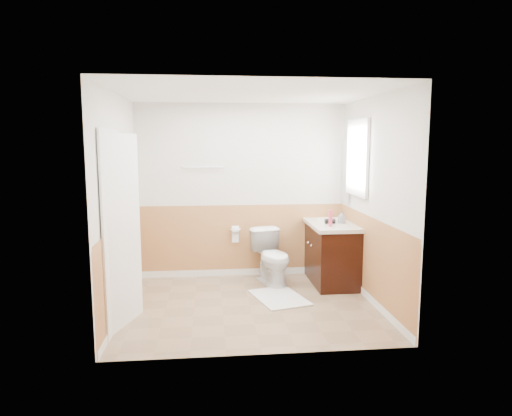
{
  "coord_description": "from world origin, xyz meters",
  "views": [
    {
      "loc": [
        -0.47,
        -5.27,
        1.94
      ],
      "look_at": [
        0.1,
        0.25,
        1.15
      ],
      "focal_mm": 32.12,
      "sensor_mm": 36.0,
      "label": 1
    }
  ],
  "objects": [
    {
      "name": "wall_front",
      "position": [
        0.0,
        -1.3,
        1.25
      ],
      "size": [
        3.0,
        0.0,
        3.0
      ],
      "primitive_type": "plane",
      "rotation": [
        -1.57,
        0.0,
        0.0
      ],
      "color": "silver",
      "rests_on": "floor"
    },
    {
      "name": "countertop",
      "position": [
        1.2,
        0.83,
        0.83
      ],
      "size": [
        0.6,
        1.15,
        0.05
      ],
      "primitive_type": "cube",
      "color": "silver",
      "rests_on": "vanity_cabinet"
    },
    {
      "name": "wainscot_left",
      "position": [
        -1.49,
        0.0,
        0.5
      ],
      "size": [
        0.0,
        2.6,
        2.6
      ],
      "primitive_type": "plane",
      "rotation": [
        1.57,
        0.0,
        1.57
      ],
      "color": "tan",
      "rests_on": "floor"
    },
    {
      "name": "wainscot_right",
      "position": [
        1.49,
        0.0,
        0.5
      ],
      "size": [
        0.0,
        2.6,
        2.6
      ],
      "primitive_type": "plane",
      "rotation": [
        1.57,
        0.0,
        -1.57
      ],
      "color": "tan",
      "rests_on": "floor"
    },
    {
      "name": "floor",
      "position": [
        0.0,
        0.0,
        0.0
      ],
      "size": [
        3.0,
        3.0,
        0.0
      ],
      "primitive_type": "plane",
      "color": "#8C7051",
      "rests_on": "ground"
    },
    {
      "name": "sink_basin",
      "position": [
        1.21,
        0.98,
        0.86
      ],
      "size": [
        0.36,
        0.36,
        0.02
      ],
      "primitive_type": "cylinder",
      "color": "white",
      "rests_on": "countertop"
    },
    {
      "name": "tp_roll",
      "position": [
        -0.1,
        1.23,
        0.7
      ],
      "size": [
        0.1,
        0.11,
        0.11
      ],
      "primitive_type": "cylinder",
      "rotation": [
        0.0,
        1.57,
        0.0
      ],
      "color": "white",
      "rests_on": "tp_holder_bar"
    },
    {
      "name": "soap_dispenser",
      "position": [
        1.33,
        0.76,
        0.94
      ],
      "size": [
        0.1,
        0.1,
        0.17
      ],
      "primitive_type": "imported",
      "rotation": [
        0.0,
        0.0,
        0.28
      ],
      "color": "gray",
      "rests_on": "countertop"
    },
    {
      "name": "window_frame",
      "position": [
        1.47,
        0.59,
        1.75
      ],
      "size": [
        0.04,
        0.8,
        1.0
      ],
      "primitive_type": "cube",
      "color": "white",
      "rests_on": "wall_right"
    },
    {
      "name": "vanity_knob_right",
      "position": [
        0.91,
        0.93,
        0.55
      ],
      "size": [
        0.03,
        0.03,
        0.03
      ],
      "primitive_type": "sphere",
      "color": "#B7B6BD",
      "rests_on": "vanity_cabinet"
    },
    {
      "name": "door_knob",
      "position": [
        -1.34,
        -0.12,
        0.95
      ],
      "size": [
        0.06,
        0.06,
        0.06
      ],
      "primitive_type": "sphere",
      "color": "silver",
      "rests_on": "door"
    },
    {
      "name": "bath_mat",
      "position": [
        0.39,
        0.21,
        0.01
      ],
      "size": [
        0.75,
        0.92,
        0.02
      ],
      "primitive_type": "cube",
      "rotation": [
        0.0,
        0.0,
        0.27
      ],
      "color": "silver",
      "rests_on": "floor"
    },
    {
      "name": "wall_right",
      "position": [
        1.5,
        0.0,
        1.25
      ],
      "size": [
        0.0,
        3.0,
        3.0
      ],
      "primitive_type": "plane",
      "rotation": [
        1.57,
        0.0,
        -1.57
      ],
      "color": "silver",
      "rests_on": "floor"
    },
    {
      "name": "hair_dryer_body",
      "position": [
        1.16,
        0.73,
        0.89
      ],
      "size": [
        0.14,
        0.07,
        0.07
      ],
      "primitive_type": "cylinder",
      "rotation": [
        0.0,
        1.57,
        0.0
      ],
      "color": "black",
      "rests_on": "countertop"
    },
    {
      "name": "wainscot_front",
      "position": [
        0.0,
        -1.29,
        0.5
      ],
      "size": [
        3.0,
        0.0,
        3.0
      ],
      "primitive_type": "plane",
      "rotation": [
        -1.57,
        0.0,
        0.0
      ],
      "color": "tan",
      "rests_on": "floor"
    },
    {
      "name": "door",
      "position": [
        -1.4,
        -0.45,
        1.02
      ],
      "size": [
        0.29,
        0.78,
        2.04
      ],
      "primitive_type": "cube",
      "rotation": [
        0.0,
        0.0,
        -0.31
      ],
      "color": "white",
      "rests_on": "wall_left"
    },
    {
      "name": "lotion_bottle",
      "position": [
        1.11,
        0.52,
        0.96
      ],
      "size": [
        0.05,
        0.05,
        0.22
      ],
      "primitive_type": "cylinder",
      "color": "#D33652",
      "rests_on": "countertop"
    },
    {
      "name": "hair_dryer_handle",
      "position": [
        1.13,
        0.77,
        0.86
      ],
      "size": [
        0.03,
        0.03,
        0.07
      ],
      "primitive_type": "cylinder",
      "color": "black",
      "rests_on": "countertop"
    },
    {
      "name": "tp_holder_bar",
      "position": [
        -0.1,
        1.23,
        0.7
      ],
      "size": [
        0.14,
        0.02,
        0.02
      ],
      "primitive_type": "cylinder",
      "rotation": [
        0.0,
        1.57,
        0.0
      ],
      "color": "silver",
      "rests_on": "wall_back"
    },
    {
      "name": "vanity_cabinet",
      "position": [
        1.21,
        0.83,
        0.4
      ],
      "size": [
        0.55,
        1.1,
        0.8
      ],
      "primitive_type": "cube",
      "color": "black",
      "rests_on": "floor"
    },
    {
      "name": "mirror_panel",
      "position": [
        1.48,
        1.1,
        1.55
      ],
      "size": [
        0.02,
        0.35,
        0.9
      ],
      "primitive_type": "cube",
      "color": "silver",
      "rests_on": "wall_right"
    },
    {
      "name": "faucet",
      "position": [
        1.39,
        0.98,
        0.92
      ],
      "size": [
        0.02,
        0.02,
        0.14
      ],
      "primitive_type": "cylinder",
      "color": "silver",
      "rests_on": "countertop"
    },
    {
      "name": "door_frame",
      "position": [
        -1.48,
        -0.45,
        1.03
      ],
      "size": [
        0.02,
        0.92,
        2.1
      ],
      "primitive_type": "cube",
      "color": "white",
      "rests_on": "wall_left"
    },
    {
      "name": "toilet",
      "position": [
        0.39,
        0.84,
        0.38
      ],
      "size": [
        0.6,
        0.82,
        0.75
      ],
      "primitive_type": "imported",
      "rotation": [
        0.0,
        0.0,
        0.27
      ],
      "color": "white",
      "rests_on": "floor"
    },
    {
      "name": "wainscot_back",
      "position": [
        0.0,
        1.29,
        0.5
      ],
      "size": [
        3.0,
        0.0,
        3.0
      ],
      "primitive_type": "plane",
      "rotation": [
        1.57,
        0.0,
        0.0
      ],
      "color": "tan",
      "rests_on": "floor"
    },
    {
      "name": "vanity_knob_left",
      "position": [
        0.91,
        0.73,
        0.55
      ],
      "size": [
        0.03,
        0.03,
        0.03
      ],
      "primitive_type": "sphere",
      "color": "white",
      "rests_on": "vanity_cabinet"
    },
    {
      "name": "ceiling",
      "position": [
        0.0,
        0.0,
        2.5
      ],
      "size": [
        3.0,
        3.0,
        0.0
      ],
      "primitive_type": "plane",
      "rotation": [
        3.14,
        0.0,
        0.0
      ],
      "color": "white",
      "rests_on": "floor"
    },
    {
      "name": "wall_back",
      "position": [
        0.0,
        1.3,
        1.25
      ],
      "size": [
        3.0,
        0.0,
        3.0
      ],
      "primitive_type": "plane",
      "rotation": [
        1.57,
        0.0,
        0.0
      ],
      "color": "silver",
      "rests_on": "floor"
    },
    {
      "name": "tp_sheet",
      "position": [
        -0.1,
        1.23,
        0.59
      ],
      "size": [
        0.1,
        0.01,
        0.16
      ],
      "primitive_type": "cube",
      "color": "white",
      "rests_on": "tp_roll"
    },
    {
      "name": "window_glass",
      "position": [
        1.49,
        0.59,
        1.75
      ],
      "size": [
        0.01,
        0.7,
        0.9
      ],
      "primitive_type": "cube",
      "color": "white",
      "rests_on": "wall_right"
    },
    {
      "name": "towel_bar",
      "position": [
        -0.55,
        1.25,
        1.6
      ],
      "size": [
        0.62,
        0.02,
        0.02
      ],
      "primitive_type": "cylinder",
      "rotation": [
        0.0,
        1.57,
        0.0
      ],
      "color": "silver",
      "rests_on": "wall_back"
    },
    {
      "name": "wall_left",
      "position": [
        -1.5,
        0.0,
        1.25
      ],
      "size": [
        0.0,
        3.0,
        3.0
      ],
      "primitive_type": "plane",
      "rotation": [
        1.57,
        0.0,
        1.57
      ],
      "color": "silver",
      "rests_on": "floor"
    }
  ]
}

